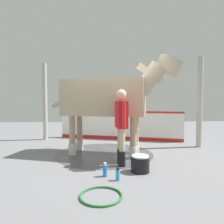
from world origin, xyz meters
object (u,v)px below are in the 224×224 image
horse (108,99)px  bottle_spray (105,170)px  handler (121,122)px  bottle_shampoo (118,175)px  hose_coil (101,196)px  wash_bucket (140,164)px

horse → bottle_spray: (-0.12, -1.58, -1.33)m
horse → handler: bearing=-58.5°
bottle_shampoo → hose_coil: size_ratio=0.35×
horse → hose_coil: bearing=-78.6°
bottle_shampoo → bottle_spray: 0.30m
horse → hose_coil: (-0.19, -2.38, -1.43)m
handler → wash_bucket: size_ratio=4.51×
wash_bucket → bottle_shampoo: wash_bucket is taller
hose_coil → bottle_shampoo: bearing=63.9°
handler → bottle_shampoo: (-0.14, -0.89, -0.84)m
bottle_spray → hose_coil: size_ratio=0.41×
horse → wash_bucket: 1.97m
wash_bucket → bottle_spray: size_ratio=1.39×
bottle_spray → hose_coil: bearing=-95.1°
horse → handler: 1.05m
horse → handler: size_ratio=2.03×
horse → hose_coil: size_ratio=5.24×
handler → hose_coil: bearing=69.3°
bottle_spray → handler: bearing=62.1°
bottle_spray → bottle_shampoo: bearing=-41.7°
handler → wash_bucket: 0.97m
wash_bucket → hose_coil: size_ratio=0.57×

